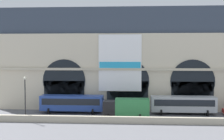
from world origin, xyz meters
TOP-DOWN VIEW (x-y plane):
  - ground_plane at (0.00, 0.00)m, footprint 200.00×200.00m
  - quay_parapet_wall at (0.00, -4.96)m, footprint 90.00×0.70m
  - station_building at (0.03, 7.79)m, footprint 49.00×5.95m
  - bus_midwest at (-9.71, 2.42)m, footprint 11.00×3.25m
  - box_truck_center at (0.01, -0.73)m, footprint 7.50×2.91m
  - bus_mideast at (9.65, 2.57)m, footprint 11.00×3.25m
  - street_lamp_quayside at (-15.72, -4.16)m, footprint 0.44×0.44m

SIDE VIEW (x-z plane):
  - ground_plane at x=0.00m, z-range 0.00..0.00m
  - quay_parapet_wall at x=0.00m, z-range 0.00..1.05m
  - box_truck_center at x=0.01m, z-range 0.14..3.26m
  - bus_midwest at x=-9.71m, z-range 0.23..3.33m
  - bus_mideast at x=9.65m, z-range 0.23..3.33m
  - street_lamp_quayside at x=-15.72m, z-range 0.96..7.86m
  - station_building at x=0.03m, z-range -0.27..18.76m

